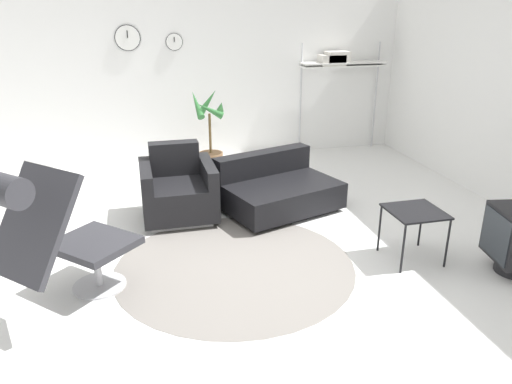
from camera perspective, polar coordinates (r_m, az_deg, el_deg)
ground_plane at (r=4.92m, az=-0.72°, el=-6.42°), size 12.00×12.00×0.00m
wall_back at (r=7.56m, az=-6.57°, el=14.28°), size 12.00×0.09×2.80m
round_rug at (r=4.60m, az=-2.44°, el=-8.44°), size 2.18×2.18×0.01m
lounge_chair at (r=3.95m, az=-22.92°, el=-3.32°), size 1.19×1.19×1.24m
armchair_red at (r=5.57m, az=-8.90°, el=0.03°), size 0.79×0.80×0.79m
couch_low at (r=5.75m, az=2.39°, el=0.16°), size 1.47×1.26×0.61m
side_table at (r=4.76m, az=17.71°, el=-2.54°), size 0.48×0.48×0.49m
potted_plant at (r=7.05m, az=-5.27°, el=5.54°), size 0.49×0.43×1.15m
shelf_unit at (r=7.91m, az=9.38°, el=14.36°), size 1.33×0.28×1.68m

